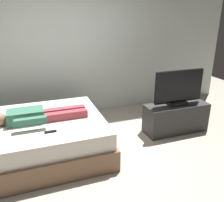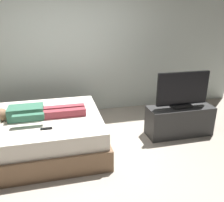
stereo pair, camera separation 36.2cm
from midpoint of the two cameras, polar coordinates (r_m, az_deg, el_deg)
ground_plane at (r=3.37m, az=-2.20°, el=-15.04°), size 10.00×10.00×0.00m
back_wall at (r=4.80m, az=-2.52°, el=13.75°), size 6.40×0.10×2.80m
bed at (r=3.67m, az=-15.14°, el=-7.81°), size 1.98×1.60×0.54m
person at (r=3.49m, az=-15.20°, el=-2.77°), size 1.26×0.46×0.18m
remote at (r=3.15m, az=-12.40°, el=-6.58°), size 0.15×0.04×0.02m
tv_stand at (r=4.21m, az=18.34°, el=-4.58°), size 1.10×0.40×0.50m
tv at (r=4.02m, az=19.17°, el=2.36°), size 0.88×0.20×0.59m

